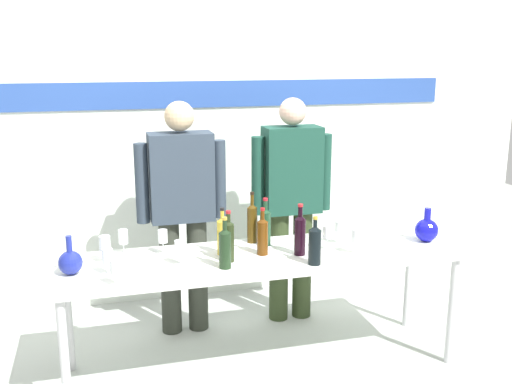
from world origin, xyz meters
name	(u,v)px	position (x,y,z in m)	size (l,w,h in m)	color
ground_plane	(262,365)	(0.00, 0.00, 0.00)	(10.00, 10.00, 0.00)	#AEB5AD
back_wall	(218,110)	(0.00, 1.28, 1.50)	(5.34, 0.11, 3.00)	white
display_table	(262,263)	(0.00, 0.00, 0.69)	(2.46, 0.64, 0.75)	white
decanter_blue_left	(70,262)	(-1.11, -0.04, 0.82)	(0.13, 0.13, 0.22)	navy
decanter_blue_right	(427,230)	(1.09, -0.04, 0.83)	(0.15, 0.15, 0.22)	#1414B9
presenter_left	(182,204)	(-0.40, 0.63, 0.93)	(0.62, 0.22, 1.63)	#2E3229
presenter_right	(291,197)	(0.40, 0.63, 0.93)	(0.59, 0.22, 1.64)	#2E3C1F
wine_bottle_0	(252,222)	(0.00, 0.24, 0.89)	(0.07, 0.07, 0.33)	#49330C
wine_bottle_1	(265,225)	(0.06, 0.16, 0.88)	(0.07, 0.07, 0.31)	#1A4127
wine_bottle_2	(223,235)	(-0.23, 0.06, 0.87)	(0.07, 0.07, 0.29)	gold
wine_bottle_3	(225,247)	(-0.27, -0.17, 0.88)	(0.07, 0.07, 0.30)	#1B311A
wine_bottle_4	(315,244)	(0.24, -0.24, 0.87)	(0.07, 0.07, 0.29)	black
wine_bottle_5	(300,233)	(0.22, -0.06, 0.88)	(0.07, 0.07, 0.32)	black
wine_bottle_6	(228,239)	(-0.22, -0.06, 0.88)	(0.07, 0.07, 0.31)	#232F15
wine_bottle_7	(262,235)	(0.00, 0.00, 0.87)	(0.07, 0.07, 0.29)	#562D0A
wine_glass_left_0	(123,237)	(-0.81, 0.24, 0.85)	(0.06, 0.06, 0.15)	white
wine_glass_left_1	(107,257)	(-0.91, -0.09, 0.85)	(0.06, 0.06, 0.15)	white
wine_glass_left_2	(163,237)	(-0.58, 0.17, 0.86)	(0.06, 0.06, 0.15)	white
wine_glass_left_3	(180,248)	(-0.51, -0.05, 0.85)	(0.06, 0.06, 0.15)	white
wine_glass_left_4	(105,244)	(-0.92, 0.10, 0.87)	(0.07, 0.07, 0.16)	white
wine_glass_left_5	(116,267)	(-0.88, -0.26, 0.85)	(0.06, 0.06, 0.14)	white
wine_glass_right_0	(341,227)	(0.54, 0.07, 0.86)	(0.07, 0.07, 0.15)	white
wine_glass_right_1	(328,233)	(0.41, -0.02, 0.86)	(0.06, 0.06, 0.15)	white
wine_glass_right_2	(357,236)	(0.55, -0.14, 0.86)	(0.07, 0.07, 0.16)	white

